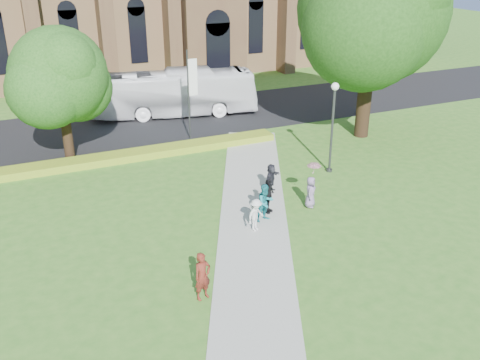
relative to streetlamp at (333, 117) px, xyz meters
name	(u,v)px	position (x,y,z in m)	size (l,w,h in m)	color
ground	(264,253)	(-7.50, -6.50, -3.30)	(160.00, 160.00, 0.00)	#367121
road	(143,123)	(-7.50, 13.50, -3.29)	(160.00, 10.00, 0.02)	black
footpath	(254,241)	(-7.50, -5.50, -3.28)	(3.20, 30.00, 0.04)	#B2B2A8
flower_hedge	(140,154)	(-9.50, 6.70, -3.07)	(18.00, 1.40, 0.45)	gold
streetlamp	(333,117)	(0.00, 0.00, 0.00)	(0.44, 0.44, 5.24)	#38383D
large_tree	(373,10)	(5.50, 4.50, 5.07)	(9.60, 9.60, 13.20)	#332114
street_tree_1	(59,76)	(-13.50, 8.00, 1.93)	(5.60, 5.60, 8.05)	#332114
banner_pole_0	(190,90)	(-5.39, 8.70, 0.09)	(0.70, 0.10, 6.00)	#38383D
tour_coach	(174,93)	(-4.77, 14.43, -1.53)	(2.94, 12.57, 3.50)	silver
pedestrian_0	(203,276)	(-11.02, -8.49, -2.30)	(0.69, 0.46, 1.90)	maroon
pedestrian_1	(265,203)	(-6.16, -3.93, -2.33)	(0.90, 0.70, 1.85)	teal
pedestrian_2	(256,215)	(-6.98, -4.61, -2.48)	(1.00, 0.57, 1.55)	silver
pedestrian_3	(268,196)	(-5.68, -3.24, -2.37)	(1.04, 0.43, 1.77)	black
pedestrian_4	(310,192)	(-3.45, -3.55, -2.45)	(0.78, 0.51, 1.60)	slate
pedestrian_5	(271,178)	(-4.41, -1.15, -2.48)	(1.44, 0.46, 1.56)	#222229
parasol	(314,170)	(-3.27, -3.45, -1.35)	(0.68, 0.68, 0.60)	#D999B7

